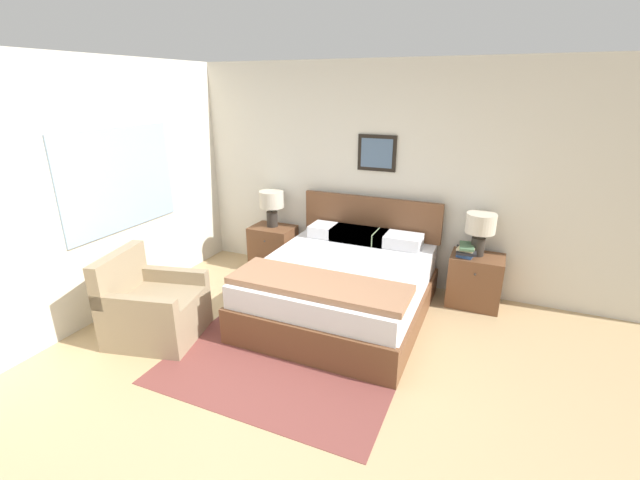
# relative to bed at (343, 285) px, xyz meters

# --- Properties ---
(ground_plane) EXTENTS (16.00, 16.00, 0.00)m
(ground_plane) POSITION_rel_bed_xyz_m (-0.05, -1.71, -0.33)
(ground_plane) COLOR tan
(wall_back) EXTENTS (6.88, 0.09, 2.60)m
(wall_back) POSITION_rel_bed_xyz_m (-0.05, 1.04, 0.98)
(wall_back) COLOR silver
(wall_back) RESTS_ON ground_plane
(wall_left) EXTENTS (0.08, 5.12, 2.60)m
(wall_left) POSITION_rel_bed_xyz_m (-2.32, -0.36, 0.98)
(wall_left) COLOR silver
(wall_left) RESTS_ON ground_plane
(area_rug_main) EXTENTS (2.02, 1.54, 0.01)m
(area_rug_main) POSITION_rel_bed_xyz_m (-0.16, -1.04, -0.32)
(area_rug_main) COLOR brown
(area_rug_main) RESTS_ON ground_plane
(bed) EXTENTS (1.69, 1.97, 1.07)m
(bed) POSITION_rel_bed_xyz_m (0.00, 0.00, 0.00)
(bed) COLOR brown
(bed) RESTS_ON ground_plane
(armchair) EXTENTS (0.94, 0.90, 0.84)m
(armchair) POSITION_rel_bed_xyz_m (-1.52, -1.16, -0.04)
(armchair) COLOR #998466
(armchair) RESTS_ON ground_plane
(nightstand_near_window) EXTENTS (0.56, 0.43, 0.58)m
(nightstand_near_window) POSITION_rel_bed_xyz_m (-1.27, 0.75, -0.04)
(nightstand_near_window) COLOR brown
(nightstand_near_window) RESTS_ON ground_plane
(nightstand_by_door) EXTENTS (0.56, 0.43, 0.58)m
(nightstand_by_door) POSITION_rel_bed_xyz_m (1.27, 0.75, -0.04)
(nightstand_by_door) COLOR brown
(nightstand_by_door) RESTS_ON ground_plane
(table_lamp_near_window) EXTENTS (0.31, 0.31, 0.47)m
(table_lamp_near_window) POSITION_rel_bed_xyz_m (-1.28, 0.78, 0.57)
(table_lamp_near_window) COLOR #2D2823
(table_lamp_near_window) RESTS_ON nightstand_near_window
(table_lamp_by_door) EXTENTS (0.31, 0.31, 0.47)m
(table_lamp_by_door) POSITION_rel_bed_xyz_m (1.25, 0.78, 0.57)
(table_lamp_by_door) COLOR #2D2823
(table_lamp_by_door) RESTS_ON nightstand_by_door
(book_thick_bottom) EXTENTS (0.19, 0.23, 0.04)m
(book_thick_bottom) POSITION_rel_bed_xyz_m (1.15, 0.71, 0.28)
(book_thick_bottom) COLOR #335693
(book_thick_bottom) RESTS_ON nightstand_by_door
(book_hardcover_middle) EXTENTS (0.23, 0.28, 0.03)m
(book_hardcover_middle) POSITION_rel_bed_xyz_m (1.15, 0.71, 0.31)
(book_hardcover_middle) COLOR #232328
(book_hardcover_middle) RESTS_ON book_thick_bottom
(book_novel_upper) EXTENTS (0.20, 0.23, 0.03)m
(book_novel_upper) POSITION_rel_bed_xyz_m (1.15, 0.71, 0.34)
(book_novel_upper) COLOR beige
(book_novel_upper) RESTS_ON book_hardcover_middle
(book_slim_near_top) EXTENTS (0.17, 0.28, 0.02)m
(book_slim_near_top) POSITION_rel_bed_xyz_m (1.15, 0.71, 0.36)
(book_slim_near_top) COLOR #4C7551
(book_slim_near_top) RESTS_ON book_novel_upper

